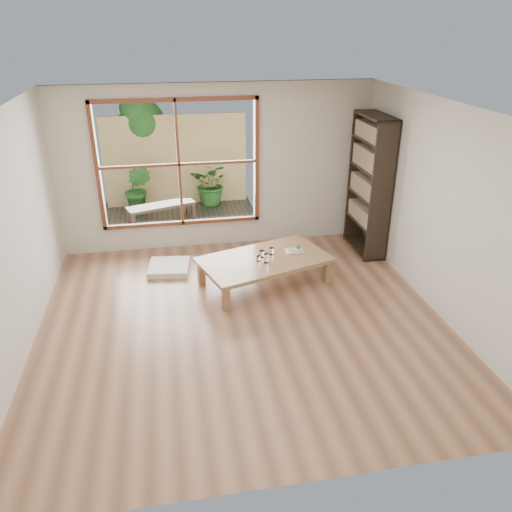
{
  "coord_description": "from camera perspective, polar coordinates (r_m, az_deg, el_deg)",
  "views": [
    {
      "loc": [
        -0.81,
        -5.27,
        3.45
      ],
      "look_at": [
        0.3,
        0.7,
        0.55
      ],
      "focal_mm": 35.0,
      "sensor_mm": 36.0,
      "label": 1
    }
  ],
  "objects": [
    {
      "name": "glass_small",
      "position": [
        6.94,
        0.31,
        -0.28
      ],
      "size": [
        0.06,
        0.06,
        0.08
      ],
      "primitive_type": "cylinder",
      "color": "silver",
      "rests_on": "low_table"
    },
    {
      "name": "glass_tall",
      "position": [
        6.88,
        1.17,
        -0.25
      ],
      "size": [
        0.07,
        0.07,
        0.13
      ],
      "primitive_type": "cylinder",
      "color": "silver",
      "rests_on": "low_table"
    },
    {
      "name": "shrub_right",
      "position": [
        10.12,
        -5.06,
        8.27
      ],
      "size": [
        0.99,
        0.93,
        0.88
      ],
      "primitive_type": "imported",
      "rotation": [
        0.0,
        0.0,
        -0.38
      ],
      "color": "#2E6525",
      "rests_on": "deck"
    },
    {
      "name": "garden_bench",
      "position": [
        9.23,
        -10.79,
        5.46
      ],
      "size": [
        1.27,
        0.74,
        0.39
      ],
      "rotation": [
        0.0,
        0.0,
        0.34
      ],
      "color": "black",
      "rests_on": "deck"
    },
    {
      "name": "deck",
      "position": [
        9.48,
        -8.55,
        3.9
      ],
      "size": [
        2.8,
        2.0,
        0.05
      ],
      "primitive_type": "cube",
      "color": "#332E25",
      "rests_on": "ground"
    },
    {
      "name": "shrub_left",
      "position": [
        9.88,
        -13.33,
        7.47
      ],
      "size": [
        0.63,
        0.57,
        0.95
      ],
      "primitive_type": "imported",
      "rotation": [
        0.0,
        0.0,
        -0.32
      ],
      "color": "#2E6525",
      "rests_on": "deck"
    },
    {
      "name": "food_tray",
      "position": [
        7.27,
        4.49,
        0.72
      ],
      "size": [
        0.25,
        0.18,
        0.08
      ],
      "rotation": [
        0.0,
        0.0,
        -0.0
      ],
      "color": "white",
      "rests_on": "low_table"
    },
    {
      "name": "ground",
      "position": [
        6.35,
        -1.53,
        -7.37
      ],
      "size": [
        5.0,
        5.0,
        0.0
      ],
      "primitive_type": "plane",
      "color": "#AE7A57",
      "rests_on": "ground"
    },
    {
      "name": "bookshelf",
      "position": [
        8.06,
        12.84,
        7.84
      ],
      "size": [
        0.35,
        0.98,
        2.17
      ],
      "primitive_type": "cube",
      "color": "black",
      "rests_on": "ground"
    },
    {
      "name": "bamboo_fence",
      "position": [
        10.16,
        -9.16,
        10.67
      ],
      "size": [
        2.8,
        0.06,
        1.8
      ],
      "primitive_type": "cube",
      "color": "tan",
      "rests_on": "ground"
    },
    {
      "name": "floor_cushion",
      "position": [
        7.66,
        -9.91,
        -1.26
      ],
      "size": [
        0.66,
        0.66,
        0.09
      ],
      "primitive_type": "cube",
      "rotation": [
        0.0,
        0.0,
        -0.13
      ],
      "color": "white",
      "rests_on": "ground"
    },
    {
      "name": "glass_mid",
      "position": [
        7.13,
        1.8,
        0.56
      ],
      "size": [
        0.07,
        0.07,
        0.1
      ],
      "primitive_type": "cylinder",
      "color": "silver",
      "rests_on": "low_table"
    },
    {
      "name": "low_table",
      "position": [
        7.05,
        0.97,
        -0.59
      ],
      "size": [
        2.0,
        1.5,
        0.39
      ],
      "rotation": [
        0.0,
        0.0,
        0.31
      ],
      "color": "#A37E4F",
      "rests_on": "ground"
    },
    {
      "name": "glass_short",
      "position": [
        7.05,
        0.69,
        0.25
      ],
      "size": [
        0.07,
        0.07,
        0.1
      ],
      "primitive_type": "cylinder",
      "color": "silver",
      "rests_on": "low_table"
    },
    {
      "name": "garden_tree",
      "position": [
        10.31,
        -13.4,
        14.67
      ],
      "size": [
        1.04,
        0.85,
        2.22
      ],
      "color": "#4C3D2D",
      "rests_on": "ground"
    }
  ]
}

